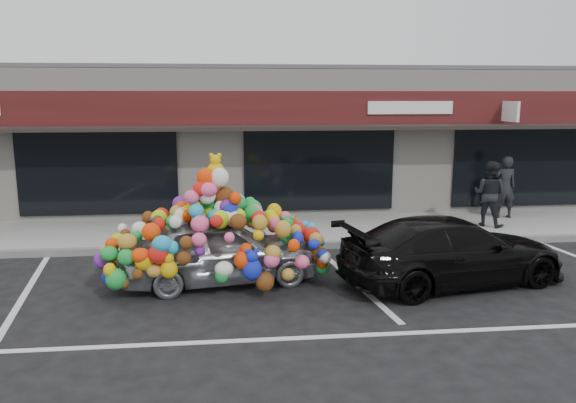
{
  "coord_description": "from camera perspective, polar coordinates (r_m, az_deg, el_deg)",
  "views": [
    {
      "loc": [
        0.48,
        -9.91,
        3.49
      ],
      "look_at": [
        1.69,
        1.4,
        1.33
      ],
      "focal_mm": 35.0,
      "sensor_mm": 36.0,
      "label": 1
    }
  ],
  "objects": [
    {
      "name": "ground",
      "position": [
        10.52,
        -8.46,
        -8.75
      ],
      "size": [
        90.0,
        90.0,
        0.0
      ],
      "primitive_type": "plane",
      "color": "black",
      "rests_on": "ground"
    },
    {
      "name": "shop_building",
      "position": [
        18.41,
        -7.62,
        6.53
      ],
      "size": [
        24.0,
        7.2,
        4.31
      ],
      "color": "silver",
      "rests_on": "ground"
    },
    {
      "name": "sidewalk",
      "position": [
        14.33,
        -7.85,
        -3.13
      ],
      "size": [
        26.0,
        3.0,
        0.15
      ],
      "primitive_type": "cube",
      "color": "gray",
      "rests_on": "ground"
    },
    {
      "name": "kerb",
      "position": [
        12.88,
        -8.04,
        -4.73
      ],
      "size": [
        26.0,
        0.18,
        0.16
      ],
      "primitive_type": "cube",
      "color": "slate",
      "rests_on": "ground"
    },
    {
      "name": "parking_stripe_left",
      "position": [
        11.31,
        -25.01,
        -8.25
      ],
      "size": [
        0.73,
        4.37,
        0.01
      ],
      "primitive_type": "cube",
      "rotation": [
        0.0,
        0.0,
        0.14
      ],
      "color": "silver",
      "rests_on": "ground"
    },
    {
      "name": "parking_stripe_mid",
      "position": [
        10.94,
        6.53,
        -7.9
      ],
      "size": [
        0.73,
        4.37,
        0.01
      ],
      "primitive_type": "cube",
      "rotation": [
        0.0,
        0.0,
        0.14
      ],
      "color": "silver",
      "rests_on": "ground"
    },
    {
      "name": "lane_line",
      "position": [
        8.51,
        4.88,
        -13.49
      ],
      "size": [
        14.0,
        0.12,
        0.01
      ],
      "primitive_type": "cube",
      "color": "silver",
      "rests_on": "ground"
    },
    {
      "name": "toy_car",
      "position": [
        10.62,
        -7.01,
        -4.08
      ],
      "size": [
        2.72,
        4.21,
        2.31
      ],
      "rotation": [
        0.0,
        0.0,
        1.74
      ],
      "color": "gray",
      "rests_on": "ground"
    },
    {
      "name": "black_sedan",
      "position": [
        10.96,
        16.34,
        -4.83
      ],
      "size": [
        2.62,
        4.6,
        1.26
      ],
      "primitive_type": "imported",
      "rotation": [
        0.0,
        0.0,
        1.78
      ],
      "color": "black",
      "rests_on": "ground"
    },
    {
      "name": "pedestrian_a",
      "position": [
        16.52,
        21.14,
        1.37
      ],
      "size": [
        0.65,
        0.44,
        1.71
      ],
      "primitive_type": "imported",
      "rotation": [
        0.0,
        0.0,
        3.08
      ],
      "color": "#232329",
      "rests_on": "sidewalk"
    },
    {
      "name": "pedestrian_b",
      "position": [
        15.35,
        19.8,
        0.75
      ],
      "size": [
        1.03,
        1.03,
        1.68
      ],
      "primitive_type": "imported",
      "rotation": [
        0.0,
        0.0,
        2.36
      ],
      "color": "black",
      "rests_on": "sidewalk"
    }
  ]
}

